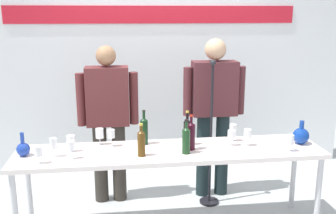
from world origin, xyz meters
TOP-DOWN VIEW (x-y plane):
  - back_wall at (0.00, 1.50)m, footprint 4.82×0.11m
  - display_table at (0.00, 0.00)m, footprint 2.67×0.59m
  - decanter_blue_left at (-1.24, 0.01)m, footprint 0.11×0.11m
  - decanter_blue_right at (1.20, 0.01)m, footprint 0.15×0.15m
  - presenter_left at (-0.54, 0.66)m, footprint 0.61×0.22m
  - presenter_right at (0.54, 0.66)m, footprint 0.65×0.22m
  - wine_bottle_0 at (-0.21, 0.18)m, footprint 0.07×0.07m
  - wine_bottle_1 at (0.12, -0.10)m, footprint 0.07×0.07m
  - wine_bottle_2 at (0.17, 0.11)m, footprint 0.07×0.07m
  - wine_bottle_3 at (-0.26, -0.12)m, footprint 0.07×0.07m
  - wine_bottle_4 at (0.18, -0.02)m, footprint 0.07×0.07m
  - wine_glass_left_0 at (-0.85, 0.07)m, footprint 0.07×0.07m
  - wine_glass_left_1 at (-0.83, -0.11)m, footprint 0.06×0.06m
  - wine_glass_left_2 at (-0.61, 0.22)m, footprint 0.07×0.07m
  - wine_glass_left_3 at (-0.51, 0.16)m, footprint 0.07×0.07m
  - wine_glass_left_4 at (-0.98, -0.05)m, footprint 0.06×0.06m
  - wine_glass_left_5 at (-1.07, -0.18)m, footprint 0.06×0.06m
  - wine_glass_right_0 at (0.70, 0.02)m, footprint 0.07×0.07m
  - wine_glass_right_1 at (1.02, -0.17)m, footprint 0.06×0.06m
  - wine_glass_right_2 at (0.61, 0.16)m, footprint 0.06×0.06m
  - wine_glass_right_3 at (0.56, 0.04)m, footprint 0.07×0.07m
  - microphone_stand at (0.47, 0.45)m, footprint 0.20×0.20m

SIDE VIEW (x-z plane):
  - microphone_stand at x=0.47m, z-range -0.25..1.25m
  - display_table at x=0.00m, z-range 0.32..1.09m
  - decanter_blue_left at x=-1.24m, z-range 0.73..0.93m
  - decanter_blue_right at x=1.20m, z-range 0.74..0.95m
  - wine_glass_left_0 at x=-0.85m, z-range 0.80..0.94m
  - wine_glass_left_5 at x=-1.07m, z-range 0.80..0.94m
  - wine_glass_right_1 at x=1.02m, z-range 0.80..0.94m
  - wine_glass_left_2 at x=-0.61m, z-range 0.80..0.95m
  - wine_glass_right_3 at x=0.56m, z-range 0.80..0.94m
  - wine_glass_left_1 at x=-0.83m, z-range 0.80..0.95m
  - wine_glass_right_0 at x=0.70m, z-range 0.80..0.96m
  - wine_glass_left_4 at x=-0.98m, z-range 0.80..0.96m
  - wine_glass_right_2 at x=0.61m, z-range 0.80..0.96m
  - wine_glass_left_3 at x=-0.51m, z-range 0.80..0.96m
  - wine_bottle_3 at x=-0.26m, z-range 0.75..1.03m
  - wine_bottle_1 at x=0.12m, z-range 0.75..1.04m
  - wine_bottle_2 at x=0.17m, z-range 0.74..1.06m
  - wine_bottle_0 at x=-0.21m, z-range 0.74..1.06m
  - wine_bottle_4 at x=0.18m, z-range 0.75..1.06m
  - presenter_left at x=-0.54m, z-range 0.12..1.74m
  - presenter_right at x=0.54m, z-range 0.14..1.82m
  - back_wall at x=0.00m, z-range 0.00..3.00m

